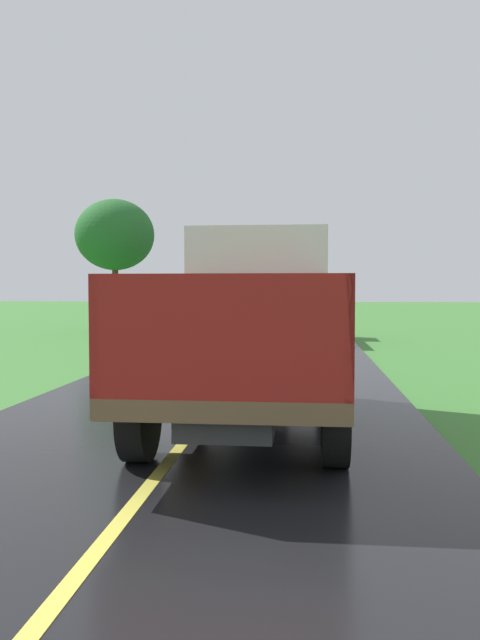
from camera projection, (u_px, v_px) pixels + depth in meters
name	position (u px, v px, depth m)	size (l,w,h in m)	color
banana_truck_near	(252.00, 323.00, 9.12)	(2.38, 5.82, 2.80)	#2D2D30
banana_truck_far	(286.00, 301.00, 24.89)	(2.38, 5.81, 2.80)	#2D2D30
roadside_tree_near_left	(115.00, 235.00, 29.06)	(3.58, 3.58, 6.04)	#4C3823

